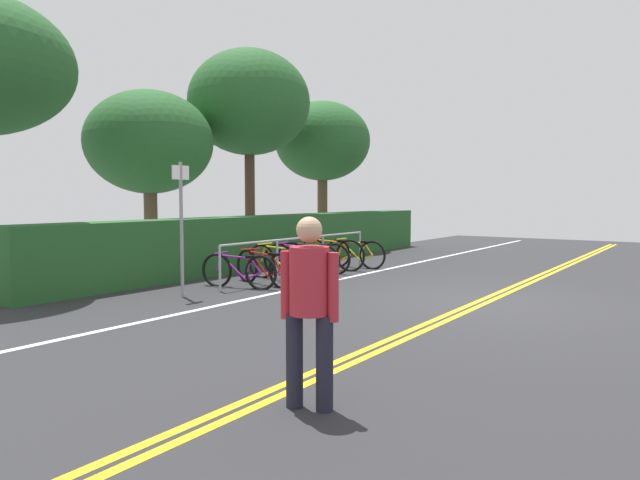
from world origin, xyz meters
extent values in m
cube|color=#2B2B2D|center=(0.00, 0.00, -0.03)|extent=(31.29, 13.11, 0.05)
cube|color=gold|center=(0.00, -0.08, 0.00)|extent=(28.16, 0.10, 0.00)
cube|color=gold|center=(0.00, 0.08, 0.00)|extent=(28.16, 0.10, 0.00)
cube|color=white|center=(0.00, 3.35, 0.00)|extent=(28.16, 0.12, 0.00)
cylinder|color=#9EA0A5|center=(-1.78, 4.29, 0.42)|extent=(0.05, 0.05, 0.84)
cylinder|color=#9EA0A5|center=(-0.12, 4.29, 0.42)|extent=(0.05, 0.05, 0.84)
cylinder|color=#9EA0A5|center=(1.54, 4.29, 0.42)|extent=(0.05, 0.05, 0.84)
cylinder|color=#9EA0A5|center=(3.20, 4.29, 0.42)|extent=(0.05, 0.05, 0.84)
cylinder|color=#9EA0A5|center=(0.71, 4.29, 0.84)|extent=(4.97, 0.04, 0.04)
torus|color=black|center=(-1.34, 4.80, 0.31)|extent=(0.18, 0.67, 0.67)
torus|color=black|center=(-1.15, 3.85, 0.31)|extent=(0.18, 0.67, 0.67)
cylinder|color=purple|center=(-1.27, 4.44, 0.39)|extent=(0.14, 0.55, 0.46)
cylinder|color=purple|center=(-1.26, 4.38, 0.59)|extent=(0.16, 0.66, 0.07)
cylinder|color=purple|center=(-1.21, 4.12, 0.37)|extent=(0.07, 0.16, 0.41)
cylinder|color=purple|center=(-1.19, 4.01, 0.24)|extent=(0.10, 0.35, 0.17)
cylinder|color=purple|center=(-1.17, 3.95, 0.44)|extent=(0.08, 0.24, 0.29)
cylinder|color=purple|center=(-1.33, 4.75, 0.46)|extent=(0.06, 0.14, 0.31)
cube|color=black|center=(-1.19, 4.05, 0.60)|extent=(0.12, 0.21, 0.05)
cylinder|color=purple|center=(-1.32, 4.70, 0.65)|extent=(0.46, 0.12, 0.03)
torus|color=black|center=(-0.57, 4.71, 0.32)|extent=(0.21, 0.69, 0.70)
torus|color=black|center=(-0.81, 3.65, 0.32)|extent=(0.21, 0.69, 0.70)
cylinder|color=red|center=(-0.66, 4.31, 0.40)|extent=(0.17, 0.61, 0.48)
cylinder|color=red|center=(-0.68, 4.24, 0.61)|extent=(0.20, 0.73, 0.07)
cylinder|color=red|center=(-0.74, 3.95, 0.39)|extent=(0.07, 0.18, 0.43)
cylinder|color=red|center=(-0.77, 3.84, 0.25)|extent=(0.12, 0.39, 0.18)
cylinder|color=red|center=(-0.79, 3.77, 0.46)|extent=(0.10, 0.27, 0.30)
cylinder|color=red|center=(-0.58, 4.65, 0.47)|extent=(0.07, 0.15, 0.32)
cube|color=black|center=(-0.76, 3.88, 0.62)|extent=(0.12, 0.21, 0.05)
cylinder|color=red|center=(-0.59, 4.60, 0.68)|extent=(0.45, 0.13, 0.03)
torus|color=black|center=(0.08, 4.89, 0.35)|extent=(0.06, 0.75, 0.75)
torus|color=black|center=(0.08, 3.86, 0.35)|extent=(0.06, 0.75, 0.75)
cylinder|color=yellow|center=(0.08, 4.50, 0.44)|extent=(0.04, 0.59, 0.51)
cylinder|color=yellow|center=(0.08, 4.44, 0.66)|extent=(0.04, 0.70, 0.07)
cylinder|color=yellow|center=(0.08, 4.16, 0.42)|extent=(0.04, 0.17, 0.46)
cylinder|color=yellow|center=(0.08, 4.04, 0.27)|extent=(0.04, 0.37, 0.19)
cylinder|color=yellow|center=(0.08, 3.98, 0.50)|extent=(0.04, 0.25, 0.32)
cylinder|color=yellow|center=(0.08, 4.83, 0.51)|extent=(0.04, 0.14, 0.34)
cube|color=black|center=(0.08, 4.09, 0.67)|extent=(0.08, 0.20, 0.05)
cylinder|color=yellow|center=(0.08, 4.78, 0.73)|extent=(0.46, 0.03, 0.03)
torus|color=black|center=(0.62, 4.84, 0.34)|extent=(0.22, 0.73, 0.74)
torus|color=black|center=(0.86, 3.79, 0.34)|extent=(0.22, 0.73, 0.74)
cylinder|color=purple|center=(0.71, 4.45, 0.43)|extent=(0.17, 0.61, 0.51)
cylinder|color=purple|center=(0.73, 4.38, 0.65)|extent=(0.20, 0.73, 0.07)
cylinder|color=purple|center=(0.79, 4.09, 0.41)|extent=(0.07, 0.18, 0.45)
cylinder|color=purple|center=(0.82, 3.97, 0.26)|extent=(0.12, 0.39, 0.19)
cylinder|color=purple|center=(0.83, 3.90, 0.49)|extent=(0.09, 0.27, 0.31)
cylinder|color=purple|center=(0.63, 4.79, 0.50)|extent=(0.07, 0.15, 0.34)
cube|color=black|center=(0.81, 4.02, 0.66)|extent=(0.12, 0.21, 0.05)
cylinder|color=purple|center=(0.64, 4.74, 0.72)|extent=(0.45, 0.13, 0.03)
torus|color=black|center=(1.18, 4.90, 0.33)|extent=(0.23, 0.72, 0.72)
torus|color=black|center=(1.44, 3.88, 0.33)|extent=(0.23, 0.72, 0.72)
cylinder|color=black|center=(1.28, 4.52, 0.42)|extent=(0.18, 0.59, 0.50)
cylinder|color=black|center=(1.30, 4.46, 0.63)|extent=(0.21, 0.70, 0.07)
cylinder|color=black|center=(1.37, 4.18, 0.40)|extent=(0.08, 0.17, 0.45)
cylinder|color=black|center=(1.40, 4.06, 0.26)|extent=(0.13, 0.38, 0.18)
cylinder|color=black|center=(1.41, 4.00, 0.48)|extent=(0.10, 0.26, 0.31)
cylinder|color=black|center=(1.20, 4.85, 0.49)|extent=(0.07, 0.14, 0.33)
cube|color=black|center=(1.38, 4.11, 0.65)|extent=(0.13, 0.21, 0.05)
cylinder|color=black|center=(1.21, 4.80, 0.70)|extent=(0.45, 0.14, 0.03)
torus|color=black|center=(2.03, 4.90, 0.35)|extent=(0.12, 0.77, 0.77)
torus|color=black|center=(2.11, 3.91, 0.35)|extent=(0.12, 0.77, 0.77)
cylinder|color=orange|center=(2.06, 4.53, 0.44)|extent=(0.08, 0.57, 0.52)
cylinder|color=orange|center=(2.07, 4.46, 0.67)|extent=(0.09, 0.68, 0.07)
cylinder|color=orange|center=(2.09, 4.19, 0.43)|extent=(0.05, 0.17, 0.47)
cylinder|color=orange|center=(2.10, 4.08, 0.28)|extent=(0.06, 0.37, 0.19)
cylinder|color=orange|center=(2.10, 4.02, 0.51)|extent=(0.06, 0.25, 0.32)
cylinder|color=orange|center=(2.04, 4.85, 0.52)|extent=(0.05, 0.14, 0.35)
cube|color=black|center=(2.09, 4.12, 0.69)|extent=(0.10, 0.21, 0.05)
cylinder|color=orange|center=(2.04, 4.80, 0.74)|extent=(0.46, 0.06, 0.03)
torus|color=black|center=(2.73, 4.64, 0.33)|extent=(0.08, 0.71, 0.71)
torus|color=black|center=(2.75, 3.68, 0.33)|extent=(0.08, 0.71, 0.71)
cylinder|color=yellow|center=(2.74, 4.28, 0.41)|extent=(0.05, 0.55, 0.48)
cylinder|color=yellow|center=(2.74, 4.21, 0.62)|extent=(0.05, 0.66, 0.07)
cylinder|color=yellow|center=(2.75, 3.95, 0.39)|extent=(0.04, 0.16, 0.43)
cylinder|color=yellow|center=(2.75, 3.84, 0.25)|extent=(0.05, 0.35, 0.18)
cylinder|color=yellow|center=(2.75, 3.78, 0.47)|extent=(0.04, 0.24, 0.30)
cylinder|color=yellow|center=(2.73, 4.59, 0.48)|extent=(0.04, 0.13, 0.32)
cube|color=black|center=(2.75, 3.89, 0.63)|extent=(0.09, 0.20, 0.05)
cylinder|color=yellow|center=(2.73, 4.54, 0.69)|extent=(0.46, 0.04, 0.03)
cylinder|color=#1E1E2D|center=(-5.64, -0.34, 0.39)|extent=(0.14, 0.14, 0.77)
cylinder|color=#1E1E2D|center=(-5.57, -0.59, 0.39)|extent=(0.14, 0.14, 0.77)
cylinder|color=#B22633|center=(-5.61, -0.46, 1.05)|extent=(0.32, 0.32, 0.55)
sphere|color=tan|center=(-5.61, -0.46, 1.46)|extent=(0.21, 0.21, 0.21)
cylinder|color=#B22633|center=(-5.66, -0.27, 1.01)|extent=(0.09, 0.09, 0.55)
cylinder|color=#B22633|center=(-5.55, -0.66, 1.01)|extent=(0.09, 0.09, 0.55)
cylinder|color=gray|center=(-2.54, 4.43, 1.16)|extent=(0.06, 0.06, 2.31)
cube|color=white|center=(-2.54, 4.43, 2.13)|extent=(0.36, 0.03, 0.24)
cube|color=#235626|center=(2.21, 6.18, 0.63)|extent=(13.97, 0.81, 1.26)
cylinder|color=brown|center=(-0.06, 8.28, 0.96)|extent=(0.32, 0.32, 1.92)
ellipsoid|color=#235626|center=(-0.06, 8.28, 3.04)|extent=(3.06, 3.06, 2.49)
cylinder|color=#473323|center=(2.83, 7.63, 1.51)|extent=(0.28, 0.28, 3.02)
ellipsoid|color=#235626|center=(2.83, 7.63, 4.31)|extent=(3.35, 3.35, 2.88)
cylinder|color=brown|center=(6.49, 7.68, 1.20)|extent=(0.33, 0.33, 2.39)
ellipsoid|color=#235626|center=(6.49, 7.68, 3.55)|extent=(3.12, 3.12, 2.58)
camera|label=1|loc=(-9.33, -3.14, 1.71)|focal=32.51mm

